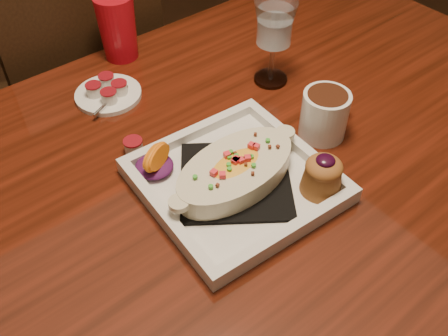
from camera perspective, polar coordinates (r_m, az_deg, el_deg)
table at (r=0.95m, az=0.23°, el=-3.03°), size 1.50×0.90×0.75m
chair_far at (r=1.47m, az=-15.70°, el=7.63°), size 0.42×0.42×0.93m
plate at (r=0.81m, az=2.07°, el=-0.84°), size 0.31×0.31×0.08m
coffee_mug at (r=0.92m, az=11.54°, el=6.25°), size 0.12×0.09×0.09m
goblet at (r=1.00m, az=5.79°, el=15.61°), size 0.08×0.08×0.18m
saucer at (r=1.04m, az=-13.12°, el=8.37°), size 0.13×0.13×0.09m
creamer_loose at (r=0.90m, az=-10.30°, el=2.48°), size 0.03×0.03×0.03m
red_tumbler at (r=1.13m, az=-12.07°, el=15.45°), size 0.08×0.08×0.14m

